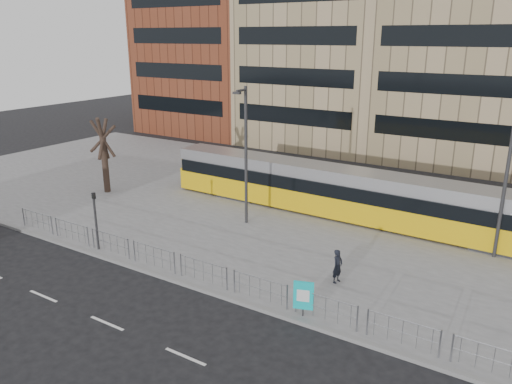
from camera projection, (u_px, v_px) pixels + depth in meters
The scene contains 13 objects.
ground at pixel (209, 294), 21.84m from camera, with size 120.00×120.00×0.00m, color black.
plaza at pixel (325, 214), 31.50m from camera, with size 64.00×24.00×0.15m, color slate.
kerb at pixel (210, 292), 21.86m from camera, with size 64.00×0.25×0.17m, color gray.
building_row at pixel (451, 11), 44.81m from camera, with size 70.40×18.40×31.20m.
pedestrian_barrier at pixel (254, 281), 20.93m from camera, with size 32.07×0.07×1.10m.
road_markings at pixel (164, 347), 18.11m from camera, with size 62.00×0.12×0.01m, color white.
tram at pixel (354, 195), 30.04m from camera, with size 25.61×2.83×3.01m.
ad_panel at pixel (303, 296), 19.62m from camera, with size 0.78×0.32×1.51m.
pedestrian at pixel (338, 266), 22.38m from camera, with size 0.57×0.38×1.58m, color black.
traffic_light_west at pixel (95, 214), 25.50m from camera, with size 0.22×0.24×3.10m.
lamp_post_west at pixel (245, 151), 28.47m from camera, with size 0.45×1.04×8.02m.
lamp_post_east at pixel (508, 165), 23.72m from camera, with size 0.45×1.04×8.81m.
bare_tree at pixel (100, 115), 34.06m from camera, with size 4.97×4.97×7.76m.
Camera 1 is at (12.14, -15.38, 10.84)m, focal length 35.00 mm.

